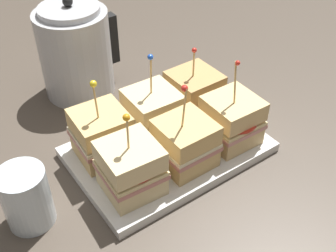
{
  "coord_description": "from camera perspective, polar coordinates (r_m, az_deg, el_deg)",
  "views": [
    {
      "loc": [
        -0.33,
        -0.46,
        0.53
      ],
      "look_at": [
        0.0,
        0.0,
        0.06
      ],
      "focal_mm": 45.0,
      "sensor_mm": 36.0,
      "label": 1
    }
  ],
  "objects": [
    {
      "name": "kettle_steel",
      "position": [
        0.9,
        -12.36,
        9.81
      ],
      "size": [
        0.17,
        0.15,
        0.21
      ],
      "color": "#B7BABF",
      "rests_on": "ground_plane"
    },
    {
      "name": "sandwich_front_center",
      "position": [
        0.7,
        2.26,
        -2.37
      ],
      "size": [
        0.09,
        0.09,
        0.16
      ],
      "color": "tan",
      "rests_on": "serving_platter"
    },
    {
      "name": "ground_plane",
      "position": [
        0.77,
        0.0,
        -3.68
      ],
      "size": [
        6.0,
        6.0,
        0.0
      ],
      "primitive_type": "plane",
      "color": "#4C4238"
    },
    {
      "name": "sandwich_back_right",
      "position": [
        0.81,
        3.55,
        4.36
      ],
      "size": [
        0.09,
        0.09,
        0.15
      ],
      "color": "tan",
      "rests_on": "serving_platter"
    },
    {
      "name": "sandwich_back_center",
      "position": [
        0.76,
        -2.26,
        1.68
      ],
      "size": [
        0.09,
        0.09,
        0.16
      ],
      "color": "beige",
      "rests_on": "serving_platter"
    },
    {
      "name": "drinking_glass",
      "position": [
        0.67,
        -18.72,
        -9.05
      ],
      "size": [
        0.07,
        0.07,
        0.1
      ],
      "color": "silver",
      "rests_on": "ground_plane"
    },
    {
      "name": "sandwich_front_left",
      "position": [
        0.66,
        -5.07,
        -5.73
      ],
      "size": [
        0.1,
        0.1,
        0.15
      ],
      "color": "beige",
      "rests_on": "serving_platter"
    },
    {
      "name": "serving_platter",
      "position": [
        0.77,
        0.0,
        -3.19
      ],
      "size": [
        0.34,
        0.23,
        0.02
      ],
      "color": "silver",
      "rests_on": "ground_plane"
    },
    {
      "name": "sandwich_back_left",
      "position": [
        0.73,
        -8.98,
        -1.16
      ],
      "size": [
        0.1,
        0.1,
        0.16
      ],
      "color": "tan",
      "rests_on": "serving_platter"
    },
    {
      "name": "sandwich_front_right",
      "position": [
        0.76,
        8.63,
        0.77
      ],
      "size": [
        0.09,
        0.09,
        0.17
      ],
      "color": "#DBB77A",
      "rests_on": "serving_platter"
    }
  ]
}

